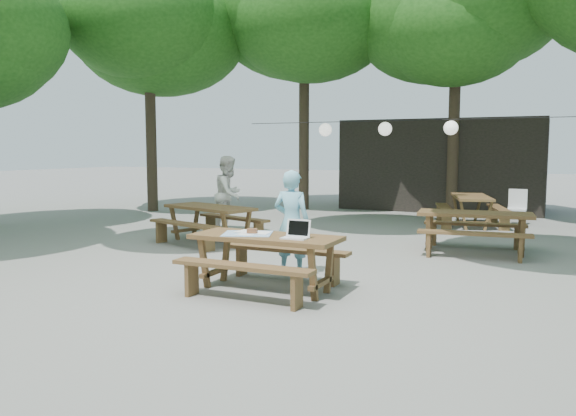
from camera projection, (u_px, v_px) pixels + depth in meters
The scene contains 12 objects.
ground at pixel (292, 271), 8.77m from camera, with size 80.00×80.00×0.00m, color slate.
pavilion at pixel (444, 165), 17.86m from camera, with size 6.00×3.00×2.80m, color black.
main_picnic_table at pixel (266, 262), 7.53m from camera, with size 2.00×1.58×0.75m.
picnic_table_nw at pixel (210, 224), 11.38m from camera, with size 2.28×2.06×0.75m.
picnic_table_ne at pixel (474, 232), 10.26m from camera, with size 2.07×1.77×0.75m.
picnic_table_far_e at pixel (471, 210), 13.89m from camera, with size 2.01×2.24×0.75m.
woman at pixel (292, 223), 8.42m from camera, with size 0.58×0.38×1.59m, color #7BC8E1.
second_person at pixel (229, 194), 12.86m from camera, with size 0.85×0.66×1.74m, color white.
plastic_chair at pixel (516, 215), 13.97m from camera, with size 0.45×0.45×0.90m.
laptop at pixel (297, 234), 7.24m from camera, with size 0.33×0.26×0.24m.
tabletop_clutter at pixel (249, 233), 7.62m from camera, with size 0.80×0.74×0.08m.
paper_lanterns at pixel (386, 129), 14.00m from camera, with size 9.00×0.34×0.38m.
Camera 1 is at (3.61, -7.83, 1.90)m, focal length 35.00 mm.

